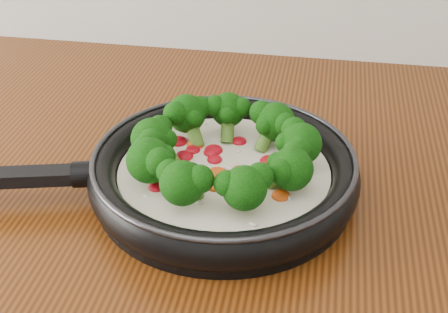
# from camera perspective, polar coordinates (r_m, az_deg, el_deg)

# --- Properties ---
(skillet) EXTENTS (0.52, 0.38, 0.09)m
(skillet) POSITION_cam_1_polar(r_m,az_deg,el_deg) (0.71, -0.27, -1.09)
(skillet) COLOR black
(skillet) RESTS_ON counter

